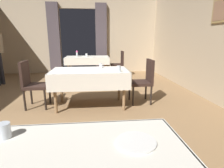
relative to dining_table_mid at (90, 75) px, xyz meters
The scene contains 14 objects.
ground 0.84m from the dining_table_mid, 162.92° to the right, with size 10.08×10.08×0.00m, color olive.
wall_back 4.15m from the dining_table_mid, 97.23° to the left, with size 6.40×0.27×3.00m.
dining_table_mid is the anchor object (origin of this frame).
dining_table_far 2.84m from the dining_table_mid, 92.64° to the left, with size 1.50×0.92×0.75m.
chair_mid_right 1.15m from the dining_table_mid, ahead, with size 0.44×0.44×0.93m.
chair_mid_left 1.15m from the dining_table_mid, behind, with size 0.44×0.44×0.93m.
chair_far_right 3.12m from the dining_table_mid, 71.20° to the left, with size 0.44×0.44×0.93m.
plate_near_b 2.65m from the dining_table_mid, 83.30° to the right, with size 0.23×0.23×0.01m, color white.
glass_near_c 2.55m from the dining_table_mid, 100.73° to the right, with size 0.08×0.08×0.09m, color silver.
glass_mid_a 0.34m from the dining_table_mid, 40.68° to the left, with size 0.06×0.06×0.10m, color silver.
glass_mid_b 0.63m from the dining_table_mid, 27.76° to the right, with size 0.07×0.07×0.11m, color silver.
flower_vase_far 2.90m from the dining_table_mid, 99.69° to the left, with size 0.07×0.07×0.21m.
glass_far_b 2.83m from the dining_table_mid, 93.14° to the left, with size 0.07×0.07×0.11m, color silver.
plate_far_c 2.61m from the dining_table_mid, 88.85° to the left, with size 0.18×0.18×0.01m, color white.
Camera 1 is at (0.59, -3.39, 1.33)m, focal length 28.84 mm.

